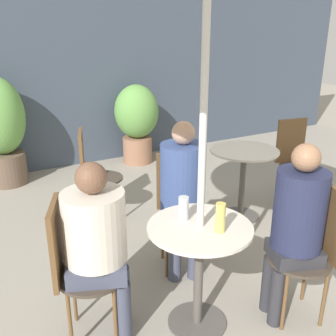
{
  "coord_description": "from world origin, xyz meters",
  "views": [
    {
      "loc": [
        -1.38,
        -1.78,
        1.88
      ],
      "look_at": [
        -0.17,
        0.38,
        0.98
      ],
      "focal_mm": 42.0,
      "sensor_mm": 36.0,
      "label": 1
    }
  ],
  "objects_px": {
    "bistro_chair_1": "(179,201)",
    "potted_plant_0": "(1,128)",
    "beer_glass_1": "(184,208)",
    "bistro_chair_4": "(294,155)",
    "seated_person_1": "(183,187)",
    "seated_person_2": "(98,239)",
    "cafe_table_near": "(199,255)",
    "bistro_chair_2": "(73,261)",
    "beer_glass_0": "(220,218)",
    "seated_person_0": "(296,220)",
    "bistro_chair_0": "(316,243)",
    "cafe_table_far": "(243,168)",
    "potted_plant_1": "(137,119)",
    "bistro_chair_3": "(92,168)"
  },
  "relations": [
    {
      "from": "cafe_table_far",
      "to": "beer_glass_0",
      "type": "bearing_deg",
      "value": -134.5
    },
    {
      "from": "bistro_chair_3",
      "to": "bistro_chair_4",
      "type": "relative_size",
      "value": 1.0
    },
    {
      "from": "bistro_chair_2",
      "to": "beer_glass_0",
      "type": "bearing_deg",
      "value": -95.42
    },
    {
      "from": "bistro_chair_1",
      "to": "bistro_chair_4",
      "type": "relative_size",
      "value": 1.0
    },
    {
      "from": "seated_person_0",
      "to": "potted_plant_0",
      "type": "xyz_separation_m",
      "value": [
        -1.29,
        3.48,
        -0.01
      ]
    },
    {
      "from": "bistro_chair_0",
      "to": "beer_glass_1",
      "type": "distance_m",
      "value": 0.9
    },
    {
      "from": "seated_person_1",
      "to": "seated_person_0",
      "type": "bearing_deg",
      "value": -44.96
    },
    {
      "from": "bistro_chair_0",
      "to": "bistro_chair_4",
      "type": "distance_m",
      "value": 1.91
    },
    {
      "from": "bistro_chair_2",
      "to": "seated_person_0",
      "type": "bearing_deg",
      "value": -90.0
    },
    {
      "from": "seated_person_1",
      "to": "seated_person_2",
      "type": "relative_size",
      "value": 1.06
    },
    {
      "from": "beer_glass_1",
      "to": "bistro_chair_2",
      "type": "bearing_deg",
      "value": 166.59
    },
    {
      "from": "potted_plant_0",
      "to": "potted_plant_1",
      "type": "relative_size",
      "value": 1.18
    },
    {
      "from": "potted_plant_0",
      "to": "seated_person_0",
      "type": "bearing_deg",
      "value": -69.64
    },
    {
      "from": "cafe_table_far",
      "to": "beer_glass_1",
      "type": "distance_m",
      "value": 1.64
    },
    {
      "from": "beer_glass_1",
      "to": "seated_person_0",
      "type": "bearing_deg",
      "value": -29.45
    },
    {
      "from": "seated_person_2",
      "to": "bistro_chair_0",
      "type": "bearing_deg",
      "value": -90.0
    },
    {
      "from": "seated_person_2",
      "to": "cafe_table_far",
      "type": "bearing_deg",
      "value": -42.96
    },
    {
      "from": "bistro_chair_1",
      "to": "potted_plant_0",
      "type": "height_order",
      "value": "potted_plant_0"
    },
    {
      "from": "bistro_chair_2",
      "to": "beer_glass_0",
      "type": "xyz_separation_m",
      "value": [
        0.78,
        -0.4,
        0.27
      ]
    },
    {
      "from": "seated_person_2",
      "to": "bistro_chair_3",
      "type": "bearing_deg",
      "value": 4.36
    },
    {
      "from": "cafe_table_near",
      "to": "potted_plant_0",
      "type": "bearing_deg",
      "value": 102.4
    },
    {
      "from": "bistro_chair_1",
      "to": "bistro_chair_2",
      "type": "relative_size",
      "value": 1.0
    },
    {
      "from": "bistro_chair_4",
      "to": "potted_plant_0",
      "type": "relative_size",
      "value": 0.7
    },
    {
      "from": "seated_person_2",
      "to": "potted_plant_1",
      "type": "height_order",
      "value": "seated_person_2"
    },
    {
      "from": "potted_plant_0",
      "to": "potted_plant_1",
      "type": "distance_m",
      "value": 1.78
    },
    {
      "from": "bistro_chair_2",
      "to": "seated_person_1",
      "type": "distance_m",
      "value": 1.0
    },
    {
      "from": "seated_person_0",
      "to": "beer_glass_1",
      "type": "distance_m",
      "value": 0.72
    },
    {
      "from": "bistro_chair_3",
      "to": "beer_glass_0",
      "type": "bearing_deg",
      "value": -156.79
    },
    {
      "from": "cafe_table_near",
      "to": "bistro_chair_2",
      "type": "relative_size",
      "value": 0.79
    },
    {
      "from": "bistro_chair_4",
      "to": "beer_glass_1",
      "type": "distance_m",
      "value": 2.29
    },
    {
      "from": "seated_person_0",
      "to": "seated_person_1",
      "type": "xyz_separation_m",
      "value": [
        -0.35,
        0.8,
        0.0
      ]
    },
    {
      "from": "cafe_table_near",
      "to": "bistro_chair_4",
      "type": "distance_m",
      "value": 2.29
    },
    {
      "from": "bistro_chair_0",
      "to": "potted_plant_1",
      "type": "xyz_separation_m",
      "value": [
        0.34,
        3.48,
        0.1
      ]
    },
    {
      "from": "beer_glass_0",
      "to": "seated_person_0",
      "type": "bearing_deg",
      "value": -12.47
    },
    {
      "from": "cafe_table_near",
      "to": "bistro_chair_0",
      "type": "xyz_separation_m",
      "value": [
        0.72,
        -0.28,
        0.02
      ]
    },
    {
      "from": "beer_glass_0",
      "to": "beer_glass_1",
      "type": "bearing_deg",
      "value": 114.41
    },
    {
      "from": "bistro_chair_2",
      "to": "bistro_chair_3",
      "type": "distance_m",
      "value": 1.65
    },
    {
      "from": "beer_glass_0",
      "to": "seated_person_1",
      "type": "bearing_deg",
      "value": 76.64
    },
    {
      "from": "seated_person_1",
      "to": "bistro_chair_0",
      "type": "bearing_deg",
      "value": -38.7
    },
    {
      "from": "bistro_chair_1",
      "to": "beer_glass_1",
      "type": "relative_size",
      "value": 6.01
    },
    {
      "from": "cafe_table_near",
      "to": "bistro_chair_1",
      "type": "bearing_deg",
      "value": 68.46
    },
    {
      "from": "bistro_chair_0",
      "to": "beer_glass_0",
      "type": "distance_m",
      "value": 0.73
    },
    {
      "from": "cafe_table_near",
      "to": "potted_plant_0",
      "type": "relative_size",
      "value": 0.55
    },
    {
      "from": "bistro_chair_3",
      "to": "seated_person_2",
      "type": "distance_m",
      "value": 1.66
    },
    {
      "from": "bistro_chair_1",
      "to": "bistro_chair_2",
      "type": "bearing_deg",
      "value": -135.0
    },
    {
      "from": "bistro_chair_4",
      "to": "beer_glass_0",
      "type": "height_order",
      "value": "bistro_chair_4"
    },
    {
      "from": "beer_glass_0",
      "to": "beer_glass_1",
      "type": "height_order",
      "value": "beer_glass_0"
    },
    {
      "from": "cafe_table_near",
      "to": "beer_glass_1",
      "type": "xyz_separation_m",
      "value": [
        -0.04,
        0.12,
        0.28
      ]
    },
    {
      "from": "bistro_chair_2",
      "to": "seated_person_0",
      "type": "distance_m",
      "value": 1.4
    },
    {
      "from": "seated_person_2",
      "to": "seated_person_0",
      "type": "bearing_deg",
      "value": -90.0
    }
  ]
}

